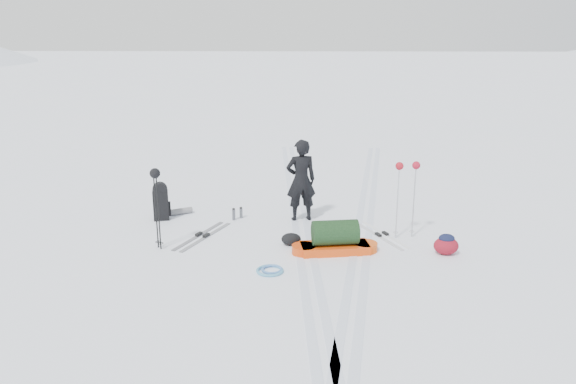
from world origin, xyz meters
name	(u,v)px	position (x,y,z in m)	size (l,w,h in m)	color
ground	(304,241)	(0.00, 0.00, 0.00)	(200.00, 200.00, 0.00)	white
ski_tracks	(333,226)	(0.61, 0.88, 0.00)	(3.38, 17.97, 0.01)	silver
skier	(301,180)	(-0.07, 1.27, 0.88)	(0.64, 0.42, 1.75)	black
pulk_sled	(335,240)	(0.57, -0.54, 0.23)	(1.64, 0.70, 0.61)	#E2430D
expedition_rucksack	(163,202)	(-3.02, 1.22, 0.38)	(0.77, 0.70, 0.82)	black
ski_poles_black	(155,183)	(-2.68, -0.46, 1.26)	(0.19, 0.19, 1.54)	black
ski_poles_silver	(407,174)	(1.96, 0.28, 1.27)	(0.48, 0.22, 1.52)	silver
touring_skis_grey	(203,236)	(-2.00, 0.18, 0.01)	(0.90, 1.71, 0.06)	#96999E
touring_skis_white	(382,235)	(1.54, 0.34, 0.01)	(0.94, 1.61, 0.06)	#BBBCC2
rope_coil	(271,270)	(-0.55, -1.45, 0.03)	(0.60, 0.60, 0.06)	#4F9CC1
small_daypack	(446,244)	(2.58, -0.57, 0.19)	(0.54, 0.48, 0.39)	maroon
thermos_pair	(237,214)	(-1.44, 1.27, 0.12)	(0.21, 0.21, 0.26)	#55565C
stuff_sack	(291,239)	(-0.24, -0.21, 0.12)	(0.44, 0.38, 0.23)	black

